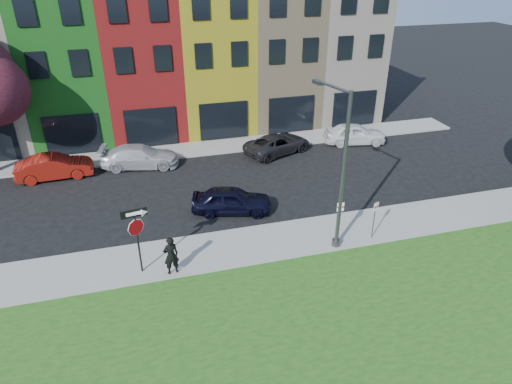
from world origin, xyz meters
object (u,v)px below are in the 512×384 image
object	(u,v)px
stop_sign	(136,228)
man	(171,255)
sedan_near	(231,200)
street_lamp	(340,172)

from	to	relation	value
stop_sign	man	xyz separation A→B (m)	(1.24, -0.44, -1.27)
stop_sign	sedan_near	distance (m)	6.41
sedan_near	stop_sign	bearing A→B (deg)	144.77
street_lamp	sedan_near	bearing A→B (deg)	117.73
man	sedan_near	distance (m)	5.67
man	sedan_near	size ratio (longest dim) A/B	0.40
stop_sign	street_lamp	size ratio (longest dim) A/B	0.42
stop_sign	street_lamp	bearing A→B (deg)	-10.55
man	street_lamp	distance (m)	7.91
street_lamp	stop_sign	bearing A→B (deg)	163.61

